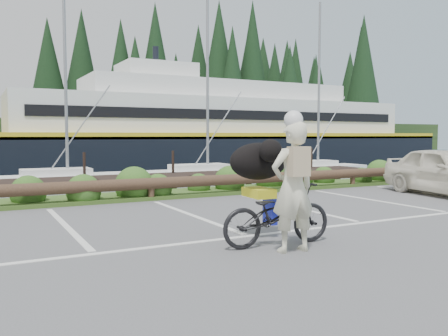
% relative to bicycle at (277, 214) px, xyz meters
% --- Properties ---
extents(ground, '(72.00, 72.00, 0.00)m').
position_rel_bicycle_xyz_m(ground, '(-0.05, 1.17, -0.49)').
color(ground, '#515153').
extents(harbor_backdrop, '(170.00, 160.00, 30.00)m').
position_rel_bicycle_xyz_m(harbor_backdrop, '(0.35, 79.59, -0.49)').
color(harbor_backdrop, '#1C3943').
rests_on(harbor_backdrop, ground).
extents(vegetation_strip, '(34.00, 1.60, 0.10)m').
position_rel_bicycle_xyz_m(vegetation_strip, '(-0.05, 6.47, -0.44)').
color(vegetation_strip, '#3D5B21').
rests_on(vegetation_strip, ground).
extents(log_rail, '(32.00, 0.30, 0.60)m').
position_rel_bicycle_xyz_m(log_rail, '(-0.05, 5.77, -0.49)').
color(log_rail, '#443021').
rests_on(log_rail, ground).
extents(bicycle, '(1.90, 0.76, 0.98)m').
position_rel_bicycle_xyz_m(bicycle, '(0.00, 0.00, 0.00)').
color(bicycle, black).
rests_on(bicycle, ground).
extents(cyclist, '(0.73, 0.50, 1.92)m').
position_rel_bicycle_xyz_m(cyclist, '(-0.03, -0.43, 0.47)').
color(cyclist, beige).
rests_on(cyclist, ground).
extents(dog, '(0.59, 1.10, 0.62)m').
position_rel_bicycle_xyz_m(dog, '(0.03, 0.60, 0.80)').
color(dog, black).
rests_on(dog, bicycle).
extents(parked_car, '(2.28, 4.29, 1.39)m').
position_rel_bicycle_xyz_m(parked_car, '(7.72, 2.78, 0.20)').
color(parked_car, silver).
rests_on(parked_car, ground).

